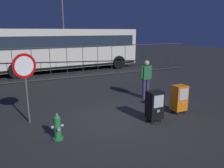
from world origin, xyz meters
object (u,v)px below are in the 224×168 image
Objects in this scene: pedestrian at (146,77)px; stop_sign at (25,74)px; bus_far at (59,44)px; fire_hydrant at (57,127)px; street_light_near_right at (63,19)px; newspaper_box_secondary at (155,105)px; bus_near at (67,47)px; newspaper_box_primary at (179,98)px.

stop_sign is at bearing -173.08° from pedestrian.
stop_sign is 0.21× the size of bus_far.
pedestrian is at bearing 26.22° from fire_hydrant.
stop_sign is 0.33× the size of street_light_near_right.
fire_hydrant is 3.09m from newspaper_box_secondary.
fire_hydrant is at bearing -68.64° from stop_sign.
bus_far is at bearing 80.59° from bus_near.
pedestrian is 0.16× the size of bus_far.
pedestrian is 8.49m from bus_near.
newspaper_box_primary is 10.50m from bus_near.
bus_far is at bearing 88.69° from newspaper_box_secondary.
stop_sign reaches higher than fire_hydrant.
bus_near reaches higher than stop_sign.
stop_sign is 13.70m from street_light_near_right.
street_light_near_right reaches higher than newspaper_box_secondary.
newspaper_box_primary is 0.10× the size of bus_near.
fire_hydrant is 0.73× the size of newspaper_box_secondary.
street_light_near_right reaches higher than bus_far.
pedestrian is (-0.07, 1.99, 0.38)m from newspaper_box_primary.
bus_far is 2.39m from street_light_near_right.
street_light_near_right is (4.30, 12.80, 2.29)m from stop_sign.
newspaper_box_primary and newspaper_box_secondary have the same top height.
fire_hydrant is 4.34m from newspaper_box_primary.
newspaper_box_secondary is 0.46× the size of stop_sign.
pedestrian is at bearing -85.25° from bus_near.
newspaper_box_secondary is 0.15× the size of street_light_near_right.
bus_near is (-1.35, 10.35, 1.14)m from newspaper_box_primary.
pedestrian is (4.86, 0.59, -0.65)m from stop_sign.
bus_near is (-1.29, 8.36, 0.76)m from pedestrian.
newspaper_box_primary is 14.60m from street_light_near_right.
pedestrian is (1.19, 2.25, 0.38)m from newspaper_box_secondary.
street_light_near_right is at bearing 71.42° from stop_sign.
fire_hydrant is 0.07× the size of bus_near.
street_light_near_right reaches higher than fire_hydrant.
newspaper_box_secondary is 0.61× the size of pedestrian.
newspaper_box_primary is at bearing -86.56° from bus_near.
newspaper_box_secondary is 14.85m from street_light_near_right.
pedestrian is at bearing -90.34° from bus_far.
stop_sign is at bearing -110.33° from bus_far.
fire_hydrant is 15.20m from street_light_near_right.
fire_hydrant is at bearing -153.78° from pedestrian.
newspaper_box_secondary is (3.08, -0.14, 0.22)m from fire_hydrant.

